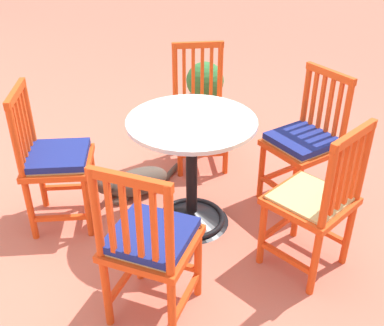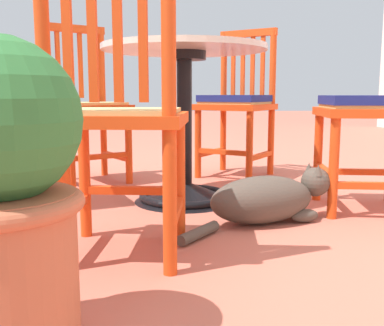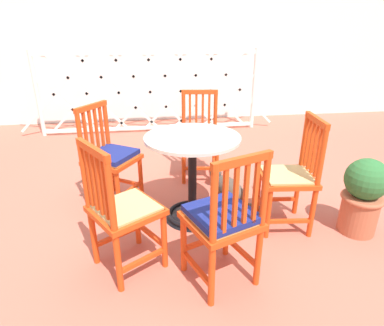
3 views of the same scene
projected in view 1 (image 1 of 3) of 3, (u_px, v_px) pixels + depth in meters
ground_plane at (192, 219)px, 3.07m from camera, size 24.00×24.00×0.00m
cafe_table at (192, 185)px, 2.90m from camera, size 0.76×0.76×0.73m
orange_chair_facing_out at (54, 161)px, 2.84m from camera, size 0.45×0.45×0.91m
orange_chair_at_corner at (150, 243)px, 2.18m from camera, size 0.55×0.55×0.91m
orange_chair_tucked_in at (315, 203)px, 2.48m from camera, size 0.55×0.55×0.91m
orange_chair_by_planter at (304, 143)px, 3.03m from camera, size 0.52×0.52×0.91m
orange_chair_near_fence at (200, 111)px, 3.49m from camera, size 0.44×0.44×0.91m
tabby_cat at (134, 183)px, 3.26m from camera, size 0.46×0.65×0.23m
terracotta_planter at (205, 95)px, 4.02m from camera, size 0.32×0.32×0.62m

